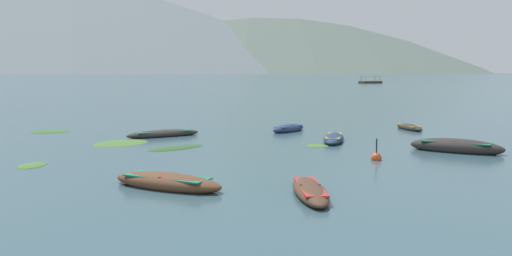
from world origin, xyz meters
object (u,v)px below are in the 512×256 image
(rowboat_2, at_px, (334,138))
(mooring_buoy, at_px, (376,158))
(rowboat_6, at_px, (167,182))
(ferry_0, at_px, (370,82))
(rowboat_4, at_px, (456,147))
(rowboat_1, at_px, (310,191))
(rowboat_0, at_px, (163,134))
(rowboat_3, at_px, (288,129))
(rowboat_5, at_px, (409,127))

(rowboat_2, bearing_deg, mooring_buoy, -88.19)
(rowboat_6, distance_m, ferry_0, 157.00)
(rowboat_4, bearing_deg, ferry_0, 72.29)
(rowboat_1, relative_size, rowboat_4, 0.92)
(ferry_0, xyz_separation_m, mooring_buoy, (-49.24, -141.42, -0.34))
(rowboat_0, distance_m, mooring_buoy, 13.67)
(rowboat_2, height_order, rowboat_4, rowboat_4)
(rowboat_0, height_order, mooring_buoy, mooring_buoy)
(rowboat_6, bearing_deg, rowboat_3, 65.86)
(rowboat_1, xyz_separation_m, rowboat_4, (9.01, 7.88, 0.10))
(rowboat_0, distance_m, rowboat_5, 16.22)
(rowboat_1, xyz_separation_m, ferry_0, (53.60, 147.51, 0.30))
(ferry_0, bearing_deg, rowboat_0, -114.10)
(rowboat_0, bearing_deg, rowboat_3, 11.89)
(rowboat_2, relative_size, rowboat_4, 1.00)
(rowboat_3, xyz_separation_m, ferry_0, (51.07, 130.16, 0.26))
(rowboat_3, relative_size, rowboat_6, 0.70)
(ferry_0, bearing_deg, rowboat_6, -111.72)
(rowboat_0, bearing_deg, rowboat_1, -71.05)
(rowboat_4, bearing_deg, rowboat_5, 79.65)
(rowboat_5, distance_m, ferry_0, 136.99)
(rowboat_4, distance_m, ferry_0, 146.58)
(rowboat_1, xyz_separation_m, mooring_buoy, (4.36, 6.09, -0.04))
(rowboat_0, bearing_deg, rowboat_4, -28.45)
(rowboat_1, bearing_deg, rowboat_4, 41.17)
(rowboat_5, relative_size, ferry_0, 0.38)
(rowboat_0, xyz_separation_m, mooring_buoy, (9.75, -9.59, -0.05))
(rowboat_1, distance_m, rowboat_4, 11.97)
(rowboat_5, bearing_deg, rowboat_1, -121.72)
(rowboat_1, height_order, ferry_0, ferry_0)
(rowboat_1, xyz_separation_m, rowboat_5, (10.75, 17.39, -0.00))
(rowboat_0, relative_size, ferry_0, 0.55)
(rowboat_0, distance_m, ferry_0, 144.42)
(rowboat_5, height_order, rowboat_6, rowboat_6)
(ferry_0, bearing_deg, mooring_buoy, -109.20)
(rowboat_6, bearing_deg, rowboat_2, 51.00)
(rowboat_1, height_order, rowboat_5, rowboat_1)
(rowboat_4, bearing_deg, rowboat_3, 124.38)
(rowboat_5, xyz_separation_m, rowboat_6, (-15.25, -15.74, 0.05))
(rowboat_2, xyz_separation_m, rowboat_6, (-8.66, -10.70, 0.03))
(rowboat_3, relative_size, rowboat_4, 0.68)
(rowboat_2, height_order, rowboat_3, rowboat_3)
(rowboat_0, xyz_separation_m, rowboat_1, (5.38, -15.68, -0.01))
(ferry_0, bearing_deg, rowboat_2, -110.09)
(rowboat_5, height_order, ferry_0, ferry_0)
(rowboat_3, height_order, mooring_buoy, mooring_buoy)
(rowboat_0, relative_size, mooring_buoy, 4.19)
(rowboat_1, height_order, rowboat_2, rowboat_2)
(rowboat_2, xyz_separation_m, mooring_buoy, (0.20, -6.26, -0.05))
(mooring_buoy, bearing_deg, rowboat_0, 135.47)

